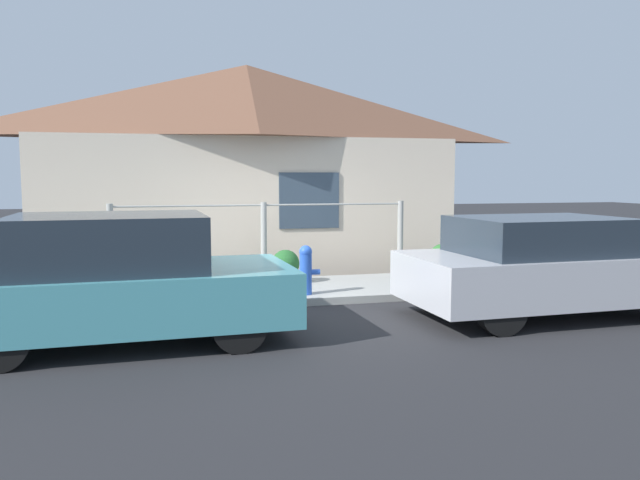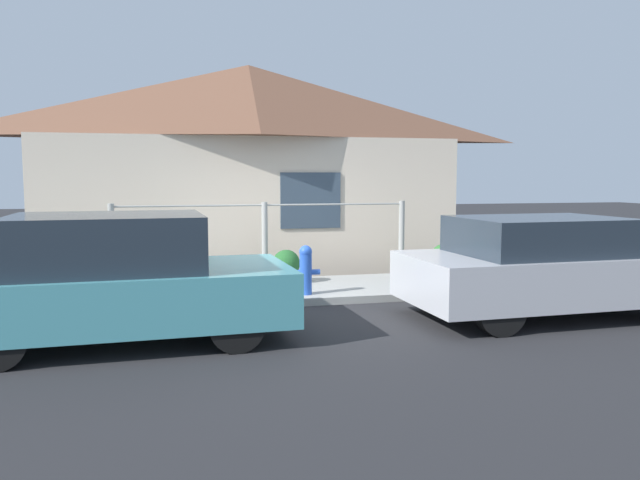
{
  "view_description": "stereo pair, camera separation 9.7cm",
  "coord_description": "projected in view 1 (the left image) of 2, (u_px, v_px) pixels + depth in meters",
  "views": [
    {
      "loc": [
        -1.63,
        -8.37,
        1.81
      ],
      "look_at": [
        0.58,
        0.3,
        0.9
      ],
      "focal_mm": 35.0,
      "sensor_mm": 36.0,
      "label": 1
    },
    {
      "loc": [
        -1.54,
        -8.39,
        1.81
      ],
      "look_at": [
        0.58,
        0.3,
        0.9
      ],
      "focal_mm": 35.0,
      "sensor_mm": 36.0,
      "label": 2
    }
  ],
  "objects": [
    {
      "name": "ground_plane",
      "position": [
        285.0,
        308.0,
        8.65
      ],
      "size": [
        60.0,
        60.0,
        0.0
      ],
      "primitive_type": "plane",
      "color": "#262628"
    },
    {
      "name": "sidewalk",
      "position": [
        273.0,
        292.0,
        9.56
      ],
      "size": [
        24.0,
        1.91,
        0.11
      ],
      "color": "#9E9E99",
      "rests_on": "ground_plane"
    },
    {
      "name": "house",
      "position": [
        248.0,
        111.0,
        11.74
      ],
      "size": [
        7.98,
        2.23,
        3.91
      ],
      "color": "beige",
      "rests_on": "ground_plane"
    },
    {
      "name": "fence",
      "position": [
        264.0,
        238.0,
        10.26
      ],
      "size": [
        4.9,
        0.1,
        1.29
      ],
      "color": "#999993",
      "rests_on": "sidewalk"
    },
    {
      "name": "car_left",
      "position": [
        120.0,
        280.0,
        6.79
      ],
      "size": [
        3.7,
        1.92,
        1.4
      ],
      "rotation": [
        0.0,
        0.0,
        0.04
      ],
      "color": "teal",
      "rests_on": "ground_plane"
    },
    {
      "name": "car_right",
      "position": [
        545.0,
        266.0,
        8.09
      ],
      "size": [
        3.74,
        1.84,
        1.29
      ],
      "rotation": [
        0.0,
        0.0,
        0.03
      ],
      "color": "#B7B7BC",
      "rests_on": "ground_plane"
    },
    {
      "name": "fire_hydrant",
      "position": [
        306.0,
        269.0,
        9.01
      ],
      "size": [
        0.42,
        0.19,
        0.72
      ],
      "color": "blue",
      "rests_on": "sidewalk"
    },
    {
      "name": "potted_plant_near_hydrant",
      "position": [
        286.0,
        266.0,
        10.0
      ],
      "size": [
        0.45,
        0.45,
        0.54
      ],
      "color": "slate",
      "rests_on": "sidewalk"
    },
    {
      "name": "potted_plant_by_fence",
      "position": [
        116.0,
        274.0,
        9.22
      ],
      "size": [
        0.35,
        0.35,
        0.49
      ],
      "color": "brown",
      "rests_on": "sidewalk"
    },
    {
      "name": "potted_plant_corner",
      "position": [
        442.0,
        259.0,
        10.59
      ],
      "size": [
        0.43,
        0.43,
        0.57
      ],
      "color": "slate",
      "rests_on": "sidewalk"
    }
  ]
}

